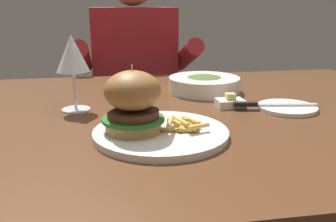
{
  "coord_description": "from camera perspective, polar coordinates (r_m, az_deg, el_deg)",
  "views": [
    {
      "loc": [
        -0.18,
        -0.88,
        1.0
      ],
      "look_at": [
        -0.06,
        -0.14,
        0.78
      ],
      "focal_mm": 40.0,
      "sensor_mm": 36.0,
      "label": 1
    }
  ],
  "objects": [
    {
      "name": "dining_table",
      "position": [
        0.96,
        2.01,
        -4.4
      ],
      "size": [
        1.43,
        0.99,
        0.74
      ],
      "color": "#56331C",
      "rests_on": "ground"
    },
    {
      "name": "main_plate",
      "position": [
        0.76,
        -1.11,
        -3.39
      ],
      "size": [
        0.27,
        0.27,
        0.01
      ],
      "primitive_type": "cylinder",
      "color": "white",
      "rests_on": "dining_table"
    },
    {
      "name": "burger_sandwich",
      "position": [
        0.73,
        -5.38,
        1.45
      ],
      "size": [
        0.12,
        0.12,
        0.13
      ],
      "color": "#B78447",
      "rests_on": "main_plate"
    },
    {
      "name": "fries_pile",
      "position": [
        0.76,
        2.41,
        -2.08
      ],
      "size": [
        0.1,
        0.09,
        0.03
      ],
      "color": "gold",
      "rests_on": "main_plate"
    },
    {
      "name": "wine_glass",
      "position": [
        0.94,
        -14.38,
        8.21
      ],
      "size": [
        0.08,
        0.08,
        0.19
      ],
      "color": "silver",
      "rests_on": "dining_table"
    },
    {
      "name": "bread_plate",
      "position": [
        0.99,
        17.69,
        0.49
      ],
      "size": [
        0.15,
        0.15,
        0.01
      ],
      "primitive_type": "cylinder",
      "color": "white",
      "rests_on": "dining_table"
    },
    {
      "name": "table_knife",
      "position": [
        0.97,
        14.93,
        0.97
      ],
      "size": [
        0.21,
        0.05,
        0.01
      ],
      "color": "silver",
      "rests_on": "bread_plate"
    },
    {
      "name": "butter_dish",
      "position": [
        0.98,
        9.45,
        1.29
      ],
      "size": [
        0.07,
        0.05,
        0.04
      ],
      "color": "white",
      "rests_on": "dining_table"
    },
    {
      "name": "soup_bowl",
      "position": [
        1.13,
        5.52,
        4.15
      ],
      "size": [
        0.21,
        0.21,
        0.05
      ],
      "color": "white",
      "rests_on": "dining_table"
    },
    {
      "name": "diner_person",
      "position": [
        1.71,
        -5.03,
        1.35
      ],
      "size": [
        0.51,
        0.36,
        1.18
      ],
      "color": "#282833",
      "rests_on": "ground"
    }
  ]
}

